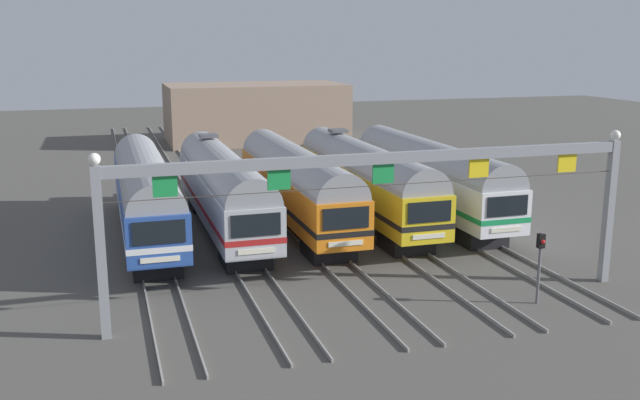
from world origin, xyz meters
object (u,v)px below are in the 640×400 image
object	(u,v)px
commuter_train_blue	(145,191)
commuter_train_white	(429,174)
yard_signal_mast	(540,254)
commuter_train_orange	(296,182)
catenary_gantry	(383,182)
commuter_train_yellow	(364,178)
commuter_train_stainless	(223,187)

from	to	relation	value
commuter_train_blue	commuter_train_white	world-z (taller)	same
yard_signal_mast	commuter_train_orange	bearing A→B (deg)	113.04
commuter_train_blue	yard_signal_mast	bearing A→B (deg)	-45.22
commuter_train_orange	catenary_gantry	world-z (taller)	catenary_gantry
commuter_train_yellow	catenary_gantry	distance (m)	14.40
commuter_train_yellow	commuter_train_white	xyz separation A→B (m)	(4.28, -0.00, -0.00)
commuter_train_blue	commuter_train_yellow	distance (m)	12.85
commuter_train_blue	catenary_gantry	xyz separation A→B (m)	(8.57, -13.49, 2.58)
commuter_train_white	yard_signal_mast	distance (m)	15.27
yard_signal_mast	commuter_train_blue	bearing A→B (deg)	134.78
commuter_train_stainless	commuter_train_yellow	distance (m)	8.57
commuter_train_blue	commuter_train_yellow	bearing A→B (deg)	0.02
commuter_train_blue	yard_signal_mast	distance (m)	21.29
commuter_train_stainless	catenary_gantry	size ratio (longest dim) A/B	0.81
commuter_train_orange	commuter_train_yellow	xyz separation A→B (m)	(4.28, 0.00, 0.00)
commuter_train_yellow	commuter_train_blue	bearing A→B (deg)	-179.98
yard_signal_mast	commuter_train_yellow	bearing A→B (deg)	98.07
commuter_train_orange	yard_signal_mast	xyz separation A→B (m)	(6.43, -15.11, -0.54)
commuter_train_blue	catenary_gantry	size ratio (longest dim) A/B	0.81
commuter_train_stainless	commuter_train_orange	world-z (taller)	commuter_train_stainless
catenary_gantry	yard_signal_mast	distance (m)	7.32
catenary_gantry	yard_signal_mast	size ratio (longest dim) A/B	7.26
commuter_train_stainless	yard_signal_mast	bearing A→B (deg)	-54.67
commuter_train_white	commuter_train_yellow	bearing A→B (deg)	179.94
catenary_gantry	yard_signal_mast	bearing A→B (deg)	-14.10
yard_signal_mast	commuter_train_stainless	bearing A→B (deg)	125.33
commuter_train_orange	commuter_train_yellow	world-z (taller)	commuter_train_yellow
commuter_train_orange	commuter_train_yellow	size ratio (longest dim) A/B	1.00
catenary_gantry	commuter_train_blue	bearing A→B (deg)	122.42
catenary_gantry	commuter_train_stainless	bearing A→B (deg)	107.61
commuter_train_stainless	commuter_train_yellow	world-z (taller)	same
commuter_train_orange	commuter_train_stainless	bearing A→B (deg)	179.94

